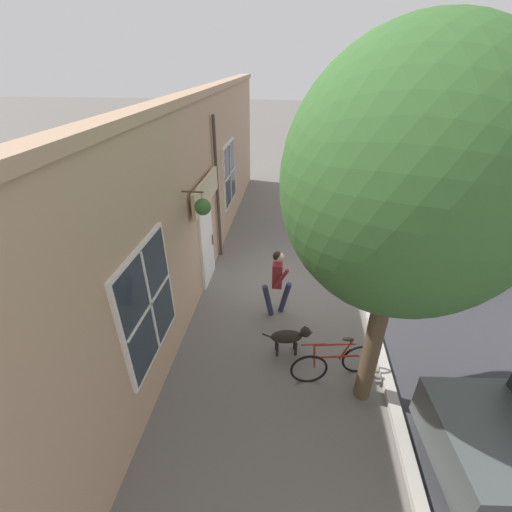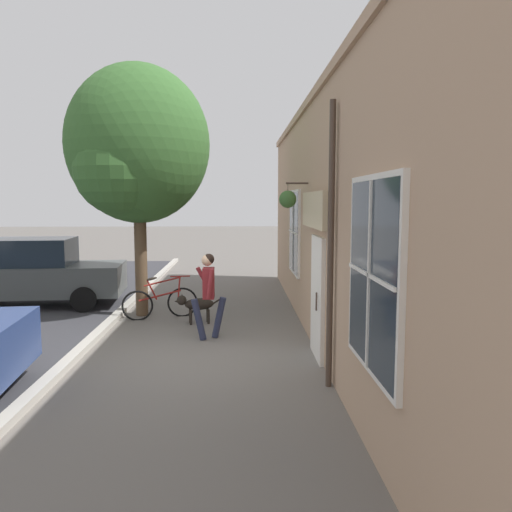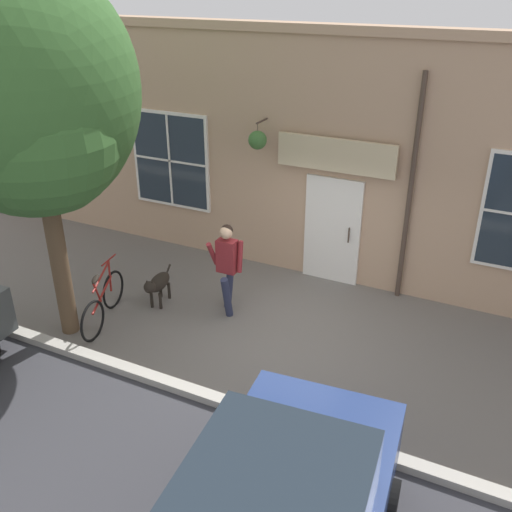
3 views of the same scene
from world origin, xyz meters
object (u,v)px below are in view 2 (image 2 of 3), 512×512
Objects in this scene: leaning_bicycle at (160,302)px; dog_on_leash at (196,304)px; street_tree_by_curb at (135,150)px; pedestrian_walking at (208,288)px; parked_car_nearest_curb at (34,272)px.

dog_on_leash is at bearing 148.28° from leaning_bicycle.
pedestrian_walking is at bearing 130.89° from street_tree_by_curb.
pedestrian_walking is 5.67m from parked_car_nearest_curb.
street_tree_by_curb is 3.53m from leaning_bicycle.
pedestrian_walking is 3.92m from street_tree_by_curb.
parked_car_nearest_curb is (3.43, -1.46, 0.50)m from leaning_bicycle.
parked_car_nearest_curb is at bearing -22.62° from street_tree_by_curb.
street_tree_by_curb is 1.31× the size of parked_car_nearest_curb.
dog_on_leash is 4.76m from parked_car_nearest_curb.
parked_car_nearest_curb reaches higher than dog_on_leash.
pedestrian_walking is at bearing 124.30° from leaning_bicycle.
street_tree_by_curb is 4.31m from parked_car_nearest_curb.
dog_on_leash is at bearing 155.11° from parked_car_nearest_curb.
street_tree_by_curb is (1.42, -0.79, 3.42)m from dog_on_leash.
leaning_bicycle is 0.38× the size of parked_car_nearest_curb.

